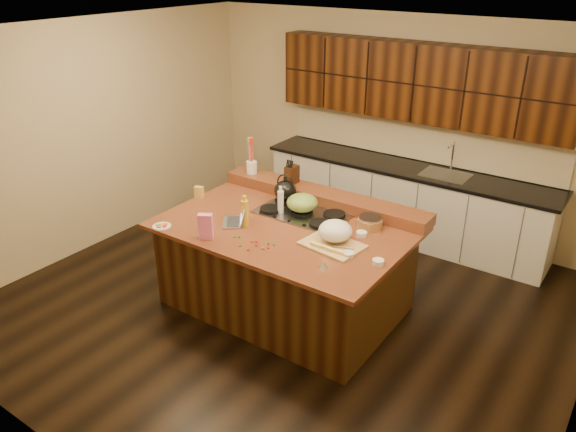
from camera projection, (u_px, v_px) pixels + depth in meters
The scene contains 33 objects.
room at pixel (285, 184), 5.28m from camera, with size 5.52×5.02×2.72m.
island at pixel (285, 266), 5.65m from camera, with size 2.40×1.60×0.92m.
back_ledge at pixel (323, 196), 5.95m from camera, with size 2.40×0.30×0.12m, color black.
cooktop at pixel (302, 213), 5.67m from camera, with size 0.92×0.52×0.05m.
back_counter at pixel (408, 162), 6.93m from camera, with size 3.70×0.66×2.40m.
kettle at pixel (285, 190), 5.87m from camera, with size 0.24×0.24×0.21m, color black.
green_bowl at pixel (302, 203), 5.62m from camera, with size 0.32×0.32×0.17m, color olive.
laptop at pixel (238, 218), 5.48m from camera, with size 0.36×0.37×0.20m.
oil_bottle at pixel (245, 214), 5.38m from camera, with size 0.07×0.07×0.27m, color gold.
vinegar_bottle at pixel (281, 203), 5.64m from camera, with size 0.06×0.06×0.25m, color silver.
wooden_tray at pixel (335, 234), 5.07m from camera, with size 0.57×0.46×0.21m.
ramekin_a at pixel (348, 255), 4.87m from camera, with size 0.10×0.10×0.04m, color white.
ramekin_b at pixel (378, 262), 4.76m from camera, with size 0.10×0.10×0.04m, color white.
ramekin_c at pixel (361, 234), 5.24m from camera, with size 0.10×0.10×0.04m, color white.
strainer_bowl at pixel (370, 223), 5.40m from camera, with size 0.24×0.24×0.09m, color #996B3F.
kitchen_timer at pixel (323, 265), 4.70m from camera, with size 0.08×0.08×0.07m, color silver.
pink_bag at pixel (206, 227), 5.15m from camera, with size 0.13×0.07×0.24m, color pink.
candy_plate at pixel (162, 226), 5.42m from camera, with size 0.18×0.18×0.01m, color white.
package_box at pixel (199, 192), 6.04m from camera, with size 0.09×0.07×0.13m, color gold.
utensil_crock at pixel (252, 167), 6.39m from camera, with size 0.12×0.12×0.14m, color white.
knife_block at pixel (292, 175), 6.09m from camera, with size 0.10×0.16×0.20m, color black.
gumdrop_0 at pixel (268, 248), 5.02m from camera, with size 0.02×0.02×0.02m, color red.
gumdrop_1 at pixel (273, 245), 5.07m from camera, with size 0.02×0.02×0.02m, color #198C26.
gumdrop_2 at pixel (248, 250), 4.99m from camera, with size 0.02×0.02×0.02m, color red.
gumdrop_3 at pixel (235, 237), 5.22m from camera, with size 0.02×0.02×0.02m, color #198C26.
gumdrop_4 at pixel (263, 249), 5.00m from camera, with size 0.02×0.02×0.02m, color red.
gumdrop_5 at pixel (239, 237), 5.21m from camera, with size 0.02×0.02×0.02m, color #198C26.
gumdrop_6 at pixel (252, 242), 5.13m from camera, with size 0.02×0.02×0.02m, color red.
gumdrop_7 at pixel (268, 243), 5.10m from camera, with size 0.02×0.02×0.02m, color #198C26.
gumdrop_8 at pixel (256, 245), 5.06m from camera, with size 0.02×0.02×0.02m, color red.
gumdrop_9 at pixel (262, 248), 5.01m from camera, with size 0.02×0.02×0.02m, color #198C26.
gumdrop_10 at pixel (256, 241), 5.13m from camera, with size 0.02×0.02×0.02m, color red.
gumdrop_11 at pixel (240, 246), 5.05m from camera, with size 0.02×0.02×0.02m, color #198C26.
Camera 1 is at (2.82, -4.01, 3.31)m, focal length 35.00 mm.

